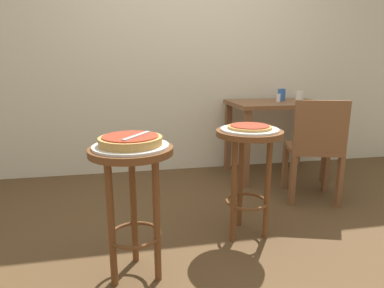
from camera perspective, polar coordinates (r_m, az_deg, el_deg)
ground_plane at (r=2.15m, az=6.57°, el=-17.19°), size 6.00×6.00×0.00m
back_wall at (r=3.48m, az=-1.42°, el=20.16°), size 6.00×0.10×3.00m
stool_foreground at (r=1.66m, az=-10.47°, el=-6.49°), size 0.42×0.42×0.71m
serving_plate_foreground at (r=1.61m, az=-10.74°, el=-0.35°), size 0.37×0.37×0.01m
pizza_foreground at (r=1.60m, az=-10.79°, el=0.63°), size 0.31×0.31×0.05m
stool_middle at (r=2.08m, az=9.92°, el=-2.40°), size 0.42×0.42×0.71m
serving_plate_middle at (r=2.04m, az=10.12°, el=2.56°), size 0.36×0.36×0.01m
pizza_middle at (r=2.04m, az=10.14°, el=3.00°), size 0.27×0.27×0.02m
dining_table at (r=3.35m, az=14.66°, el=4.96°), size 0.92×0.65×0.76m
cup_near_edge at (r=3.31m, az=18.40°, el=7.90°), size 0.07×0.07×0.11m
cup_far_edge at (r=3.43m, az=15.51°, el=8.38°), size 0.08×0.08×0.12m
condiment_shaker at (r=3.31m, az=14.99°, el=7.88°), size 0.04×0.04×0.08m
wooden_chair at (r=2.79m, az=20.88°, el=-0.41°), size 0.50×0.50×0.85m
pizza_server_knife at (r=1.58m, az=-9.74°, el=1.46°), size 0.14×0.19×0.01m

